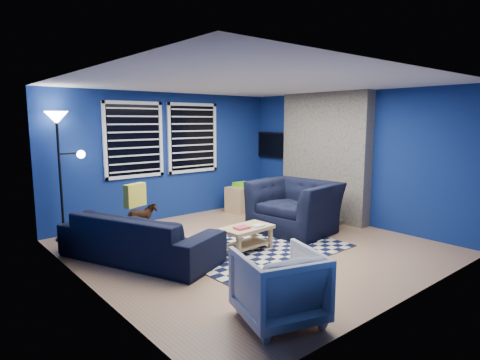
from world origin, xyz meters
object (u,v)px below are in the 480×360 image
(armchair_bent, at_px, (279,286))
(coffee_table, at_px, (247,233))
(floor_lamp, at_px, (59,136))
(sofa, at_px, (140,236))
(cabinet, at_px, (242,198))
(tv, at_px, (274,145))
(armchair_big, at_px, (295,207))
(rocking_horse, at_px, (141,216))

(armchair_bent, bearing_deg, coffee_table, -105.08)
(floor_lamp, bearing_deg, sofa, -72.51)
(sofa, height_order, cabinet, sofa)
(tv, xyz_separation_m, armchair_bent, (-3.80, -3.92, -1.04))
(tv, relative_size, armchair_bent, 1.26)
(armchair_big, relative_size, rocking_horse, 2.57)
(sofa, distance_m, armchair_big, 2.80)
(armchair_big, bearing_deg, rocking_horse, -135.95)
(coffee_table, height_order, floor_lamp, floor_lamp)
(rocking_horse, xyz_separation_m, coffee_table, (0.77, -1.93, -0.02))
(armchair_big, xyz_separation_m, coffee_table, (-1.36, -0.28, -0.17))
(coffee_table, xyz_separation_m, cabinet, (1.67, 2.10, 0.01))
(sofa, height_order, floor_lamp, floor_lamp)
(armchair_bent, height_order, cabinet, armchair_bent)
(rocking_horse, bearing_deg, tv, -70.91)
(tv, height_order, armchair_big, tv)
(sofa, distance_m, floor_lamp, 2.23)
(armchair_big, height_order, armchair_bent, armchair_big)
(floor_lamp, bearing_deg, armchair_bent, -79.45)
(armchair_big, relative_size, coffee_table, 1.68)
(armchair_big, distance_m, cabinet, 1.85)
(armchair_big, bearing_deg, tv, 136.85)
(armchair_big, bearing_deg, armchair_bent, -58.38)
(tv, distance_m, armchair_big, 2.43)
(armchair_bent, height_order, coffee_table, armchair_bent)
(cabinet, relative_size, floor_lamp, 0.35)
(tv, height_order, sofa, tv)
(tv, xyz_separation_m, armchair_big, (-1.28, -1.83, -0.95))
(tv, bearing_deg, armchair_big, -125.01)
(armchair_bent, xyz_separation_m, coffee_table, (1.15, 1.81, -0.08))
(rocking_horse, distance_m, floor_lamp, 1.88)
(sofa, bearing_deg, cabinet, -88.32)
(sofa, distance_m, coffee_table, 1.56)
(sofa, relative_size, floor_lamp, 1.10)
(rocking_horse, bearing_deg, armchair_big, -111.70)
(armchair_big, height_order, coffee_table, armchair_big)
(tv, height_order, floor_lamp, floor_lamp)
(rocking_horse, bearing_deg, cabinet, -70.11)
(coffee_table, relative_size, floor_lamp, 0.39)
(coffee_table, xyz_separation_m, floor_lamp, (-1.93, 2.36, 1.44))
(sofa, height_order, armchair_big, armchair_big)
(cabinet, bearing_deg, floor_lamp, 164.38)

